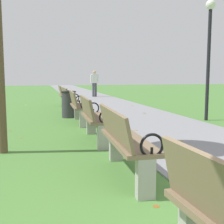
{
  "coord_description": "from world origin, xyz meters",
  "views": [
    {
      "loc": [
        -1.57,
        -1.15,
        1.33
      ],
      "look_at": [
        -0.05,
        4.91,
        0.55
      ],
      "focal_mm": 47.04,
      "sensor_mm": 36.0,
      "label": 1
    }
  ],
  "objects": [
    {
      "name": "park_bench_4",
      "position": [
        -0.5,
        6.98,
        0.49
      ],
      "size": [
        0.52,
        1.61,
        0.9
      ],
      "color": "#7A664C",
      "rests_on": "ground"
    },
    {
      "name": "paved_walkway",
      "position": [
        1.49,
        18.0,
        0.01
      ],
      "size": [
        2.98,
        44.0,
        0.02
      ],
      "primitive_type": "cube",
      "color": "gray",
      "rests_on": "ground"
    },
    {
      "name": "park_bench_2",
      "position": [
        -0.5,
        2.46,
        0.49
      ],
      "size": [
        0.54,
        1.62,
        0.9
      ],
      "color": "#7A664C",
      "rests_on": "ground"
    },
    {
      "name": "pedestrian_walking",
      "position": [
        1.84,
        16.92,
        0.93
      ],
      "size": [
        0.53,
        0.25,
        1.62
      ],
      "color": "#4C4C56",
      "rests_on": "paved_walkway"
    },
    {
      "name": "lamp_post",
      "position": [
        3.28,
        6.58,
        2.31
      ],
      "size": [
        0.28,
        0.28,
        3.48
      ],
      "color": "black",
      "rests_on": "ground"
    },
    {
      "name": "park_bench_6",
      "position": [
        -0.5,
        11.82,
        0.49
      ],
      "size": [
        0.5,
        1.61,
        0.9
      ],
      "color": "#7A664C",
      "rests_on": "ground"
    },
    {
      "name": "park_bench_3",
      "position": [
        -0.5,
        4.64,
        0.49
      ],
      "size": [
        0.52,
        1.61,
        0.9
      ],
      "color": "#7A664C",
      "rests_on": "ground"
    },
    {
      "name": "scattered_leaves",
      "position": [
        -0.06,
        7.05,
        0.01
      ],
      "size": [
        4.84,
        16.51,
        0.02
      ],
      "color": "brown",
      "rests_on": "ground"
    },
    {
      "name": "trash_bin",
      "position": [
        -0.65,
        8.19,
        0.42
      ],
      "size": [
        0.48,
        0.48,
        0.84
      ],
      "color": "#38383D",
      "rests_on": "ground"
    },
    {
      "name": "park_bench_5",
      "position": [
        -0.5,
        9.47,
        0.49
      ],
      "size": [
        0.51,
        1.61,
        0.9
      ],
      "color": "#7A664C",
      "rests_on": "ground"
    }
  ]
}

